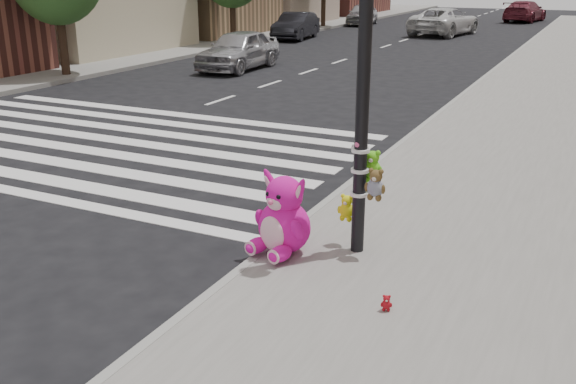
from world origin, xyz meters
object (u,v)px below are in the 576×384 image
Objects in this scene: pink_bunny at (283,220)px; car_white_near at (445,21)px; red_teddy at (386,303)px; car_silver_far at (239,50)px; car_dark_far at (296,26)px; signal_pole at (364,120)px.

pink_bunny is 0.20× the size of car_white_near.
car_silver_far is (-10.41, 14.84, 0.49)m from red_teddy.
car_white_near is (-5.10, 30.42, 0.18)m from pink_bunny.
pink_bunny is at bearing 108.64° from car_white_near.
car_dark_far is at bearing 129.71° from pink_bunny.
car_dark_far is at bearing 98.41° from red_teddy.
car_white_near is (-6.70, 31.25, 0.51)m from red_teddy.
pink_bunny is at bearing -149.42° from signal_pole.
signal_pole is 0.95× the size of car_silver_far.
car_silver_far is at bearing 136.74° from pink_bunny.
signal_pole is 27.27m from car_dark_far.
pink_bunny is 16.55m from car_silver_far.
car_dark_far is 8.63m from car_white_near.
red_teddy is 28.78m from car_dark_far.
signal_pole reaches higher than car_dark_far.
car_white_near is at bearing 101.19° from signal_pole.
red_teddy is at bearing -70.26° from car_dark_far.
car_white_near reaches higher than car_dark_far.
car_white_near is at bearing 75.13° from car_silver_far.
red_teddy is 0.04× the size of car_dark_far.
signal_pole reaches higher than car_white_near.
pink_bunny is at bearing -60.01° from car_silver_far.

